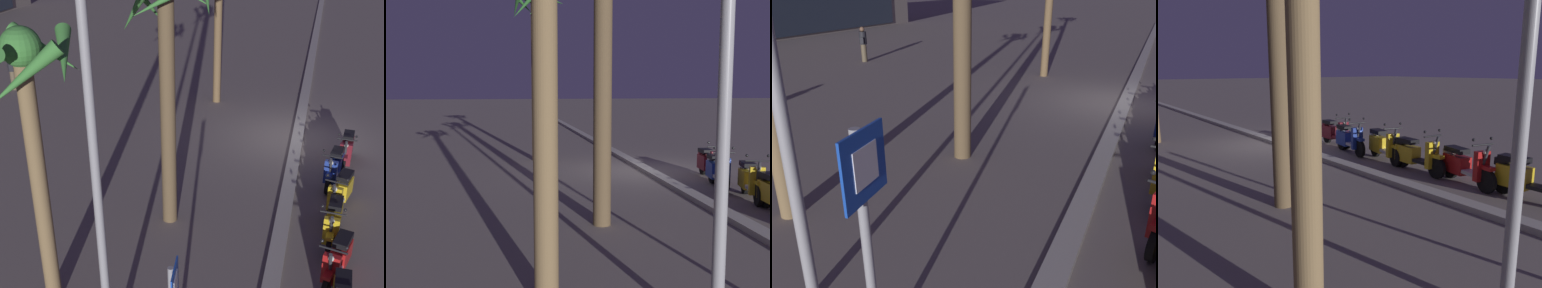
# 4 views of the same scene
# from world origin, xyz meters

# --- Properties ---
(ground_plane) EXTENTS (200.00, 200.00, 0.00)m
(ground_plane) POSITION_xyz_m (0.00, 0.00, 0.00)
(ground_plane) COLOR slate
(curb_strip) EXTENTS (60.00, 0.36, 0.12)m
(curb_strip) POSITION_xyz_m (0.00, -0.08, 0.06)
(curb_strip) COLOR #ADA89E
(curb_strip) RESTS_ON ground
(scooter_yellow_mid_centre) EXTENTS (1.74, 0.76, 1.17)m
(scooter_yellow_mid_centre) POSITION_xyz_m (-4.15, -1.41, 0.46)
(scooter_yellow_mid_centre) COLOR black
(scooter_yellow_mid_centre) RESTS_ON ground
(scooter_blue_mid_front) EXTENTS (1.74, 0.65, 1.17)m
(scooter_blue_mid_front) POSITION_xyz_m (-2.73, -1.24, 0.45)
(scooter_blue_mid_front) COLOR black
(scooter_blue_mid_front) RESTS_ON ground
(scooter_maroon_lead_nearest) EXTENTS (1.83, 0.56, 1.17)m
(scooter_maroon_lead_nearest) POSITION_xyz_m (-1.45, -1.59, 0.45)
(scooter_maroon_lead_nearest) COLOR black
(scooter_maroon_lead_nearest) RESTS_ON ground
(palm_tree_mid_walkway) EXTENTS (2.08, 2.28, 6.46)m
(palm_tree_mid_walkway) POSITION_xyz_m (2.87, 3.27, 4.98)
(palm_tree_mid_walkway) COLOR brown
(palm_tree_mid_walkway) RESTS_ON ground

